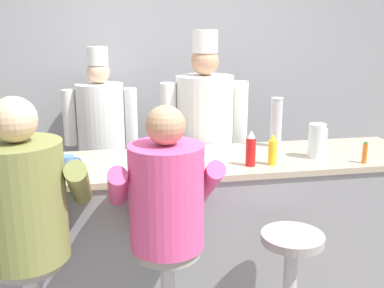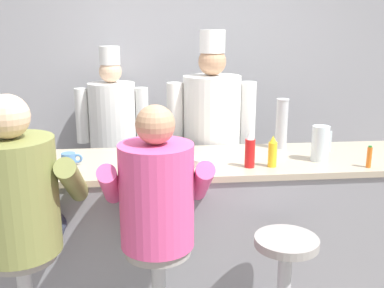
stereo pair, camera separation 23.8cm
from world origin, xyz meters
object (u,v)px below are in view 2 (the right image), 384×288
Objects in this scene: hot_sauce_bottle_orange at (369,157)px; cook_in_whites_near at (113,130)px; diner_seated_pink at (157,203)px; ketchup_bottle_red at (250,151)px; cook_in_whites_far at (211,135)px; mustard_bottle_yellow at (273,152)px; water_pitcher_clear at (320,143)px; cereal_bowl at (202,162)px; coffee_mug_tan at (4,160)px; coffee_mug_blue at (69,159)px; empty_stool_round at (285,275)px; cup_stack_steel at (282,124)px; breakfast_plate at (138,167)px; diner_seated_olive at (18,203)px.

hot_sauce_bottle_orange is 0.08× the size of cook_in_whites_near.
ketchup_bottle_red is at bearing 34.51° from diner_seated_pink.
cook_in_whites_far is (0.83, -0.59, 0.08)m from cook_in_whites_near.
ketchup_bottle_red is at bearing 178.40° from mustard_bottle_yellow.
cereal_bowl is at bearing -177.81° from water_pitcher_clear.
coffee_mug_tan is 1.58m from cook_in_whites_far.
ketchup_bottle_red is 1.17m from coffee_mug_blue.
diner_seated_pink is (-0.60, -0.42, -0.16)m from ketchup_bottle_red.
cook_in_whites_far reaches higher than empty_stool_round.
hot_sauce_bottle_orange reaches higher than coffee_mug_tan.
cup_stack_steel reaches higher than coffee_mug_blue.
coffee_mug_tan is (-1.27, 0.10, 0.02)m from cereal_bowl.
cup_stack_steel reaches higher than ketchup_bottle_red.
cereal_bowl is (-1.05, 0.15, -0.05)m from hot_sauce_bottle_orange.
diner_seated_pink is (0.55, -0.57, -0.09)m from coffee_mug_blue.
breakfast_plate is 0.47m from diner_seated_pink.
diner_seated_olive is 0.84× the size of cook_in_whites_far.
cup_stack_steel is 0.52× the size of empty_stool_round.
coffee_mug_blue is 1.10× the size of coffee_mug_tan.
cook_in_whites_near reaches higher than ketchup_bottle_red.
cook_in_whites_far is at bearing 140.16° from cup_stack_steel.
hot_sauce_bottle_orange is at bearing 29.94° from empty_stool_round.
breakfast_plate is at bearing -79.44° from cook_in_whites_near.
ketchup_bottle_red is 1.71m from cook_in_whites_near.
water_pitcher_clear is 1.90m from diner_seated_olive.
water_pitcher_clear is 0.80m from cereal_bowl.
mustard_bottle_yellow is at bearing -51.79° from cook_in_whites_near.
diner_seated_olive is (-1.66, -0.84, -0.21)m from cup_stack_steel.
water_pitcher_clear is 1.00× the size of breakfast_plate.
mustard_bottle_yellow is 1.80m from cook_in_whites_near.
diner_seated_olive is at bearing -171.07° from hot_sauce_bottle_orange.
coffee_mug_blue is (-1.15, 0.16, -0.07)m from ketchup_bottle_red.
mustard_bottle_yellow is 0.87m from diner_seated_pink.
cook_in_whites_near is (0.60, 1.24, -0.11)m from coffee_mug_tan.
diner_seated_pink is (0.96, -0.58, -0.10)m from coffee_mug_tan.
coffee_mug_blue is 1.52m from cup_stack_steel.
empty_stool_round is (1.28, -0.61, -0.56)m from coffee_mug_blue.
breakfast_plate is at bearing -14.70° from coffee_mug_blue.
empty_stool_round is (-0.21, -0.88, -0.70)m from cup_stack_steel.
coffee_mug_tan is at bearing 160.00° from empty_stool_round.
mustard_bottle_yellow is (0.15, -0.00, -0.01)m from ketchup_bottle_red.
diner_seated_olive reaches higher than cereal_bowl.
coffee_mug_blue is (-1.65, 0.06, -0.08)m from water_pitcher_clear.
water_pitcher_clear is at bearing -2.08° from coffee_mug_blue.
water_pitcher_clear is 0.92m from empty_stool_round.
cup_stack_steel is at bearing 30.22° from cereal_bowl.
diner_seated_olive is (-2.09, -0.33, -0.09)m from hot_sauce_bottle_orange.
cereal_bowl reaches higher than empty_stool_round.
mustard_bottle_yellow is at bearing 28.72° from diner_seated_pink.
water_pitcher_clear is at bearing -48.98° from cook_in_whites_far.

